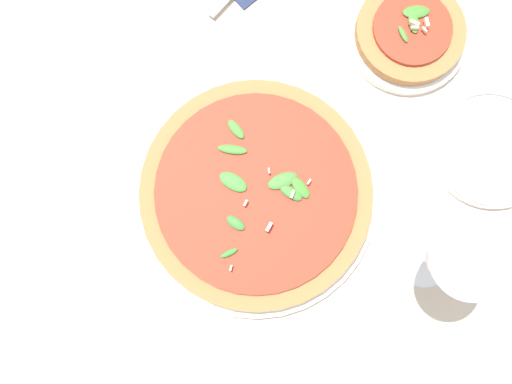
% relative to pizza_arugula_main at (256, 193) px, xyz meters
% --- Properties ---
extents(ground_plane, '(6.00, 6.00, 0.00)m').
position_rel_pizza_arugula_main_xyz_m(ground_plane, '(0.04, 0.01, -0.02)').
color(ground_plane, beige).
extents(pizza_arugula_main, '(0.34, 0.34, 0.05)m').
position_rel_pizza_arugula_main_xyz_m(pizza_arugula_main, '(0.00, 0.00, 0.00)').
color(pizza_arugula_main, white).
rests_on(pizza_arugula_main, ground_plane).
extents(pizza_personal_side, '(0.18, 0.18, 0.05)m').
position_rel_pizza_arugula_main_xyz_m(pizza_personal_side, '(0.31, 0.07, -0.00)').
color(pizza_personal_side, white).
rests_on(pizza_personal_side, ground_plane).
extents(wine_glass, '(0.09, 0.09, 0.16)m').
position_rel_pizza_arugula_main_xyz_m(wine_glass, '(0.14, -0.20, 0.10)').
color(wine_glass, white).
rests_on(wine_glass, ground_plane).
extents(side_plate_white, '(0.17, 0.17, 0.02)m').
position_rel_pizza_arugula_main_xyz_m(side_plate_white, '(0.31, -0.13, -0.01)').
color(side_plate_white, white).
rests_on(side_plate_white, ground_plane).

